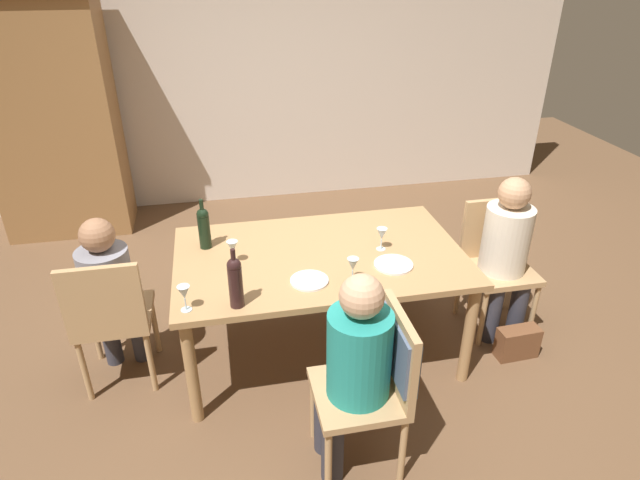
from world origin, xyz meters
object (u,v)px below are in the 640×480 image
(person_man_guest, at_px, (507,247))
(dinner_plate_guest_left, at_px, (309,281))
(wine_bottle_tall_green, at_px, (204,227))
(handbag, at_px, (517,342))
(person_man_bearded, at_px, (354,363))
(wine_glass_centre, at_px, (233,248))
(chair_near, at_px, (382,370))
(dinner_plate_host, at_px, (393,264))
(chair_right_end, at_px, (496,256))
(wine_bottle_dark_red, at_px, (235,281))
(person_woman_host, at_px, (110,288))
(wine_glass_far, at_px, (382,234))
(dining_table, at_px, (320,264))
(wine_glass_near_left, at_px, (184,293))
(armoire_cabinet, at_px, (52,118))
(chair_left_end, at_px, (111,314))
(wine_glass_near_right, at_px, (353,265))

(person_man_guest, height_order, dinner_plate_guest_left, person_man_guest)
(wine_bottle_tall_green, xyz_separation_m, handbag, (1.98, -0.59, -0.78))
(person_man_bearded, xyz_separation_m, wine_glass_centre, (-0.51, 0.93, 0.19))
(chair_near, relative_size, dinner_plate_host, 3.89)
(chair_right_end, relative_size, person_man_bearded, 0.80)
(chair_right_end, xyz_separation_m, person_man_guest, (-0.00, -0.11, 0.13))
(chair_near, bearing_deg, wine_bottle_dark_red, 54.38)
(person_man_bearded, bearing_deg, person_woman_host, 52.58)
(wine_bottle_dark_red, height_order, wine_glass_far, wine_bottle_dark_red)
(person_woman_host, height_order, wine_bottle_tall_green, person_woman_host)
(dining_table, xyz_separation_m, dinner_plate_guest_left, (-0.12, -0.30, 0.08))
(dinner_plate_host, bearing_deg, wine_bottle_dark_red, -166.57)
(wine_bottle_tall_green, xyz_separation_m, dinner_plate_guest_left, (0.57, -0.54, -0.14))
(chair_near, relative_size, wine_bottle_dark_red, 2.67)
(dining_table, bearing_deg, wine_glass_near_left, -151.47)
(person_woman_host, bearing_deg, wine_bottle_dark_red, -33.16)
(armoire_cabinet, relative_size, handbag, 7.79)
(chair_near, relative_size, wine_bottle_tall_green, 2.76)
(dining_table, bearing_deg, chair_near, -82.45)
(chair_near, xyz_separation_m, chair_right_end, (1.16, 1.02, -0.06))
(chair_right_end, bearing_deg, person_woman_host, 1.37)
(chair_left_end, height_order, person_woman_host, person_woman_host)
(wine_glass_near_right, height_order, dinner_plate_guest_left, wine_glass_near_right)
(wine_glass_near_left, bearing_deg, handbag, 2.53)
(chair_left_end, xyz_separation_m, wine_glass_centre, (0.74, 0.08, 0.32))
(person_man_guest, height_order, handbag, person_man_guest)
(chair_near, xyz_separation_m, handbag, (1.16, 0.58, -0.48))
(armoire_cabinet, xyz_separation_m, wine_glass_centre, (1.46, -2.31, -0.25))
(person_man_bearded, bearing_deg, wine_glass_near_right, -13.87)
(dining_table, xyz_separation_m, wine_glass_near_left, (-0.81, -0.44, 0.18))
(chair_near, xyz_separation_m, person_woman_host, (-1.40, 0.96, 0.05))
(wine_bottle_dark_red, bearing_deg, wine_glass_near_right, 9.45)
(chair_left_end, distance_m, dinner_plate_host, 1.71)
(dining_table, distance_m, wine_bottle_tall_green, 0.77)
(armoire_cabinet, distance_m, chair_left_end, 2.56)
(wine_bottle_tall_green, bearing_deg, chair_right_end, -4.29)
(armoire_cabinet, height_order, wine_bottle_dark_red, armoire_cabinet)
(wine_glass_near_right, bearing_deg, person_man_guest, 15.29)
(dinner_plate_host, bearing_deg, chair_near, -111.82)
(wine_glass_centre, distance_m, wine_glass_near_right, 0.74)
(chair_left_end, distance_m, wine_bottle_dark_red, 0.90)
(armoire_cabinet, height_order, dining_table, armoire_cabinet)
(chair_right_end, bearing_deg, handbag, 90.00)
(chair_left_end, distance_m, dinner_plate_guest_left, 1.20)
(armoire_cabinet, relative_size, chair_left_end, 2.37)
(chair_near, xyz_separation_m, dinner_plate_host, (0.28, 0.71, 0.16))
(wine_bottle_dark_red, bearing_deg, chair_near, -35.62)
(wine_bottle_tall_green, relative_size, handbag, 1.19)
(chair_left_end, xyz_separation_m, wine_glass_far, (1.67, 0.07, 0.32))
(person_man_bearded, relative_size, wine_glass_centre, 7.74)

